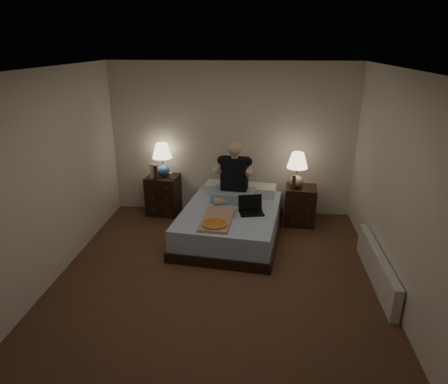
# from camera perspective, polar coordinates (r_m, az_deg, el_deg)

# --- Properties ---
(floor) EXTENTS (4.00, 4.50, 0.00)m
(floor) POSITION_cam_1_polar(r_m,az_deg,el_deg) (5.01, -0.99, -12.81)
(floor) COLOR brown
(floor) RESTS_ON ground
(ceiling) EXTENTS (4.00, 4.50, 0.00)m
(ceiling) POSITION_cam_1_polar(r_m,az_deg,el_deg) (4.19, -1.21, 17.06)
(ceiling) COLOR white
(ceiling) RESTS_ON ground
(wall_back) EXTENTS (4.00, 0.00, 2.50)m
(wall_back) POSITION_cam_1_polar(r_m,az_deg,el_deg) (6.60, 1.11, 7.38)
(wall_back) COLOR beige
(wall_back) RESTS_ON ground
(wall_front) EXTENTS (4.00, 0.00, 2.50)m
(wall_front) POSITION_cam_1_polar(r_m,az_deg,el_deg) (2.48, -7.19, -17.14)
(wall_front) COLOR beige
(wall_front) RESTS_ON ground
(wall_left) EXTENTS (0.00, 4.50, 2.50)m
(wall_left) POSITION_cam_1_polar(r_m,az_deg,el_deg) (5.07, -24.19, 1.42)
(wall_left) COLOR beige
(wall_left) RESTS_ON ground
(wall_right) EXTENTS (0.00, 4.50, 2.50)m
(wall_right) POSITION_cam_1_polar(r_m,az_deg,el_deg) (4.67, 24.07, -0.09)
(wall_right) COLOR beige
(wall_right) RESTS_ON ground
(bed) EXTENTS (1.57, 1.97, 0.45)m
(bed) POSITION_cam_1_polar(r_m,az_deg,el_deg) (5.97, 0.92, -4.48)
(bed) COLOR #5F83BE
(bed) RESTS_ON floor
(nightstand_left) EXTENTS (0.55, 0.51, 0.66)m
(nightstand_left) POSITION_cam_1_polar(r_m,az_deg,el_deg) (6.86, -8.64, -0.38)
(nightstand_left) COLOR black
(nightstand_left) RESTS_ON floor
(nightstand_right) EXTENTS (0.51, 0.46, 0.62)m
(nightstand_right) POSITION_cam_1_polar(r_m,az_deg,el_deg) (6.50, 10.79, -1.91)
(nightstand_right) COLOR black
(nightstand_right) RESTS_ON floor
(lamp_left) EXTENTS (0.34, 0.34, 0.56)m
(lamp_left) POSITION_cam_1_polar(r_m,az_deg,el_deg) (6.66, -8.80, 4.53)
(lamp_left) COLOR #285694
(lamp_left) RESTS_ON nightstand_left
(lamp_right) EXTENTS (0.39, 0.39, 0.56)m
(lamp_right) POSITION_cam_1_polar(r_m,az_deg,el_deg) (6.30, 10.38, 3.10)
(lamp_right) COLOR gray
(lamp_right) RESTS_ON nightstand_right
(water_bottle) EXTENTS (0.07, 0.07, 0.25)m
(water_bottle) POSITION_cam_1_polar(r_m,az_deg,el_deg) (6.63, -10.21, 2.97)
(water_bottle) COLOR silver
(water_bottle) RESTS_ON nightstand_left
(soda_can) EXTENTS (0.07, 0.07, 0.10)m
(soda_can) POSITION_cam_1_polar(r_m,az_deg,el_deg) (6.59, -7.63, 2.31)
(soda_can) COLOR #AEAEA9
(soda_can) RESTS_ON nightstand_left
(beer_bottle_left) EXTENTS (0.06, 0.06, 0.23)m
(beer_bottle_left) POSITION_cam_1_polar(r_m,az_deg,el_deg) (6.60, -9.71, 2.82)
(beer_bottle_left) COLOR #5C1A0D
(beer_bottle_left) RESTS_ON nightstand_left
(beer_bottle_right) EXTENTS (0.06, 0.06, 0.23)m
(beer_bottle_right) POSITION_cam_1_polar(r_m,az_deg,el_deg) (6.25, 9.95, 1.41)
(beer_bottle_right) COLOR #4F2D0B
(beer_bottle_right) RESTS_ON nightstand_right
(person) EXTENTS (0.71, 0.59, 0.93)m
(person) POSITION_cam_1_polar(r_m,az_deg,el_deg) (6.05, 1.43, 2.91)
(person) COLOR black
(person) RESTS_ON bed
(laptop) EXTENTS (0.39, 0.35, 0.24)m
(laptop) POSITION_cam_1_polar(r_m,az_deg,el_deg) (5.70, 3.96, -2.00)
(laptop) COLOR black
(laptop) RESTS_ON bed
(pizza_box) EXTENTS (0.45, 0.78, 0.08)m
(pizza_box) POSITION_cam_1_polar(r_m,az_deg,el_deg) (5.31, -1.36, -4.64)
(pizza_box) COLOR tan
(pizza_box) RESTS_ON bed
(radiator) EXTENTS (0.10, 1.60, 0.40)m
(radiator) POSITION_cam_1_polar(r_m,az_deg,el_deg) (5.26, 20.99, -10.01)
(radiator) COLOR silver
(radiator) RESTS_ON floor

